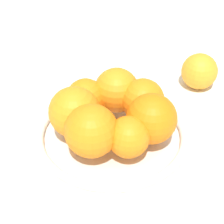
% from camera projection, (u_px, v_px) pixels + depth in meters
% --- Properties ---
extents(ground_plane, '(4.00, 4.00, 0.00)m').
position_uv_depth(ground_plane, '(112.00, 145.00, 0.65)').
color(ground_plane, silver).
extents(fruit_bowl, '(0.26, 0.26, 0.03)m').
position_uv_depth(fruit_bowl, '(112.00, 137.00, 0.64)').
color(fruit_bowl, silver).
rests_on(fruit_bowl, ground_plane).
extents(orange_pile, '(0.19, 0.20, 0.08)m').
position_uv_depth(orange_pile, '(112.00, 112.00, 0.61)').
color(orange_pile, orange).
rests_on(orange_pile, fruit_bowl).
extents(stray_orange, '(0.07, 0.07, 0.07)m').
position_uv_depth(stray_orange, '(199.00, 71.00, 0.77)').
color(stray_orange, orange).
rests_on(stray_orange, ground_plane).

